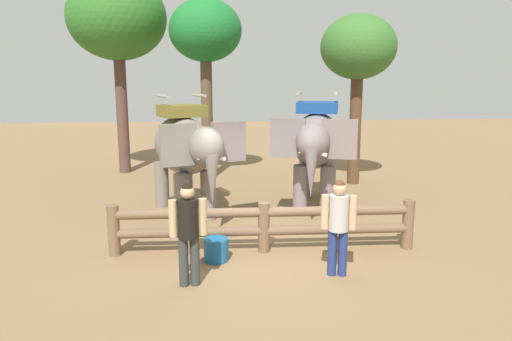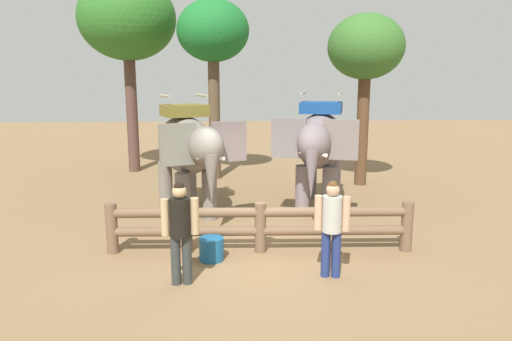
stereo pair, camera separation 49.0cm
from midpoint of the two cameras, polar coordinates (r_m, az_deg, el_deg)
The scene contains 10 objects.
ground_plane at distance 10.00m, azimuth 1.93°, elevation -9.71°, with size 60.00×60.00×0.00m, color olive.
log_fence at distance 9.78m, azimuth 1.97°, elevation -6.48°, with size 6.34×0.44×1.05m.
elephant_near_left at distance 12.29m, azimuth -7.10°, elevation 2.68°, with size 2.70×3.74×3.15m.
elephant_center at distance 12.97m, azimuth 8.76°, elevation 3.19°, with size 2.51×3.81×3.19m.
tourist_woman_in_black at distance 8.21m, azimuth -7.45°, elevation -6.69°, with size 0.65×0.38×1.83m.
tourist_man_in_blue at distance 8.60m, azimuth 10.79°, elevation -6.16°, with size 0.62×0.41×1.79m.
tree_far_left at distance 18.62m, azimuth -14.55°, elevation 17.15°, with size 3.55×3.55×7.20m.
tree_back_center at distance 16.75m, azimuth -4.35°, elevation 16.02°, with size 2.47×2.47×6.19m.
tree_far_right at distance 16.12m, azimuth 14.02°, elevation 13.92°, with size 2.47×2.47×5.60m.
feed_bucket at distance 9.48m, azimuth -3.91°, elevation -9.46°, with size 0.49×0.49×0.46m.
Camera 2 is at (-0.59, -9.33, 3.56)m, focal length 33.07 mm.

